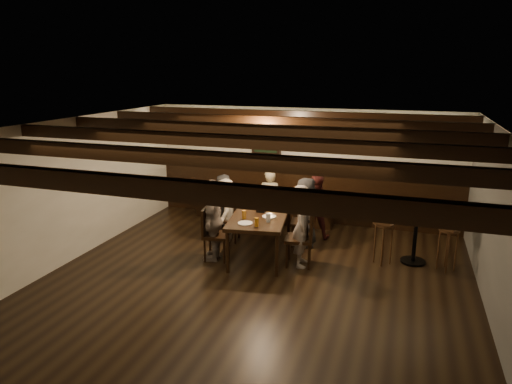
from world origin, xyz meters
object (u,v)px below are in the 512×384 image
(person_bench_right, at_px, (315,206))
(person_left_near, at_px, (226,210))
(dining_table, at_px, (261,215))
(person_bench_left, at_px, (224,204))
(high_top_table, at_px, (416,225))
(chair_right_far, at_px, (300,248))
(person_left_far, at_px, (213,220))
(bar_stool_left, at_px, (383,242))
(chair_right_near, at_px, (303,230))
(chair_left_near, at_px, (228,227))
(person_right_near, at_px, (306,212))
(chair_left_far, at_px, (216,244))
(person_right_far, at_px, (302,226))
(bar_stool_right, at_px, (447,248))
(person_bench_centre, at_px, (270,201))

(person_bench_right, bearing_deg, person_left_near, 15.26)
(dining_table, xyz_separation_m, person_bench_left, (-1.03, 0.75, -0.11))
(high_top_table, bearing_deg, person_bench_left, 173.92)
(person_bench_right, bearing_deg, chair_right_far, 82.42)
(high_top_table, bearing_deg, person_bench_right, 160.14)
(person_bench_left, distance_m, person_left_far, 1.36)
(high_top_table, xyz_separation_m, bar_stool_left, (-0.50, -0.21, -0.28))
(chair_right_near, xyz_separation_m, person_bench_left, (-1.67, 0.19, 0.30))
(chair_left_near, height_order, person_right_near, person_right_near)
(chair_left_far, relative_size, bar_stool_left, 0.89)
(person_right_far, distance_m, bar_stool_right, 2.35)
(person_bench_right, bearing_deg, person_bench_centre, -9.46)
(bar_stool_right, bearing_deg, chair_right_near, -158.15)
(chair_left_near, xyz_separation_m, bar_stool_left, (2.86, -0.17, 0.11))
(bar_stool_left, bearing_deg, chair_left_far, -150.75)
(bar_stool_right, bearing_deg, chair_left_far, -138.48)
(chair_left_near, height_order, chair_right_near, chair_right_near)
(chair_right_far, distance_m, person_left_far, 1.53)
(person_right_near, height_order, high_top_table, person_right_near)
(chair_right_near, height_order, chair_right_far, chair_right_far)
(chair_left_near, bearing_deg, bar_stool_left, 77.66)
(chair_left_near, height_order, bar_stool_right, bar_stool_right)
(chair_left_near, relative_size, bar_stool_left, 0.86)
(person_bench_left, distance_m, person_right_near, 1.71)
(chair_left_near, xyz_separation_m, chair_left_far, (0.14, -0.89, 0.01))
(person_bench_left, bearing_deg, person_bench_centre, -170.54)
(person_left_near, relative_size, person_right_far, 0.87)
(dining_table, bearing_deg, chair_left_far, -147.97)
(chair_right_near, xyz_separation_m, person_bench_right, (0.11, 0.47, 0.34))
(person_left_far, xyz_separation_m, person_right_far, (1.48, 0.23, -0.02))
(person_left_near, bearing_deg, person_right_near, 90.00)
(person_bench_left, height_order, person_left_far, person_left_far)
(dining_table, distance_m, person_right_far, 0.87)
(chair_left_far, xyz_separation_m, person_left_far, (-0.03, -0.00, 0.42))
(person_left_far, bearing_deg, chair_left_far, 90.00)
(person_bench_centre, height_order, person_left_near, person_bench_centre)
(person_left_near, relative_size, bar_stool_left, 1.18)
(chair_right_far, xyz_separation_m, person_bench_right, (-0.03, 1.36, 0.33))
(chair_left_near, relative_size, person_bench_centre, 0.68)
(chair_right_near, height_order, bar_stool_right, bar_stool_right)
(person_right_near, bearing_deg, person_right_far, -180.00)
(high_top_table, bearing_deg, bar_stool_right, -17.31)
(person_left_near, height_order, person_left_far, person_left_far)
(chair_left_near, relative_size, person_bench_right, 0.70)
(dining_table, distance_m, chair_left_near, 0.95)
(chair_left_far, relative_size, person_right_near, 0.71)
(chair_left_near, height_order, chair_left_far, chair_left_far)
(chair_right_near, height_order, high_top_table, high_top_table)
(person_bench_centre, distance_m, bar_stool_left, 2.42)
(chair_left_near, relative_size, chair_left_far, 0.96)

